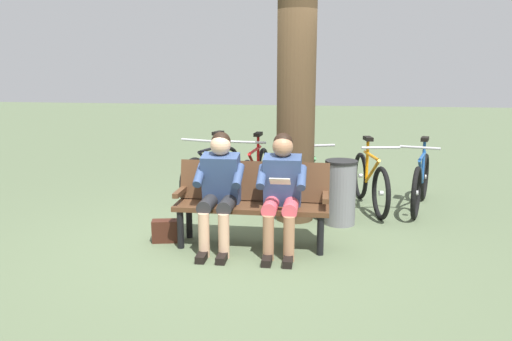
# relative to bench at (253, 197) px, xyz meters

# --- Properties ---
(ground_plane) EXTENTS (40.00, 40.00, 0.00)m
(ground_plane) POSITION_rel_bench_xyz_m (0.25, -0.04, -0.51)
(ground_plane) COLOR #566647
(bench) EXTENTS (1.61, 0.51, 0.87)m
(bench) POSITION_rel_bench_xyz_m (0.00, 0.00, 0.00)
(bench) COLOR #51331E
(bench) RESTS_ON ground
(person_reading) EXTENTS (0.50, 0.77, 1.20)m
(person_reading) POSITION_rel_bench_xyz_m (-0.32, 0.16, 0.16)
(person_reading) COLOR #334772
(person_reading) RESTS_ON ground
(person_companion) EXTENTS (0.50, 0.77, 1.20)m
(person_companion) POSITION_rel_bench_xyz_m (0.32, 0.17, 0.16)
(person_companion) COLOR #334772
(person_companion) RESTS_ON ground
(handbag) EXTENTS (0.32, 0.21, 0.24)m
(handbag) POSITION_rel_bench_xyz_m (0.93, 0.10, -0.39)
(handbag) COLOR #3F1E14
(handbag) RESTS_ON ground
(tree_trunk) EXTENTS (0.46, 0.46, 3.48)m
(tree_trunk) POSITION_rel_bench_xyz_m (-0.37, -0.96, 1.23)
(tree_trunk) COLOR #4C3823
(tree_trunk) RESTS_ON ground
(litter_bin) EXTENTS (0.38, 0.38, 0.78)m
(litter_bin) POSITION_rel_bench_xyz_m (-0.92, -0.84, -0.12)
(litter_bin) COLOR slate
(litter_bin) RESTS_ON ground
(bicycle_orange) EXTENTS (0.58, 1.64, 0.94)m
(bicycle_orange) POSITION_rel_bench_xyz_m (-1.98, -1.69, -0.15)
(bicycle_orange) COLOR black
(bicycle_orange) RESTS_ON ground
(bicycle_green) EXTENTS (0.52, 1.66, 0.94)m
(bicycle_green) POSITION_rel_bench_xyz_m (-1.32, -1.61, -0.15)
(bicycle_green) COLOR black
(bicycle_green) RESTS_ON ground
(bicycle_purple) EXTENTS (0.72, 1.58, 0.94)m
(bicycle_purple) POSITION_rel_bench_xyz_m (-0.46, -1.63, -0.15)
(bicycle_purple) COLOR black
(bicycle_purple) RESTS_ON ground
(bicycle_black) EXTENTS (0.48, 1.68, 0.94)m
(bicycle_black) POSITION_rel_bench_xyz_m (0.26, -1.82, -0.15)
(bicycle_black) COLOR black
(bicycle_black) RESTS_ON ground
(bicycle_silver) EXTENTS (0.61, 1.63, 0.94)m
(bicycle_silver) POSITION_rel_bench_xyz_m (0.90, -1.87, -0.15)
(bicycle_silver) COLOR black
(bicycle_silver) RESTS_ON ground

